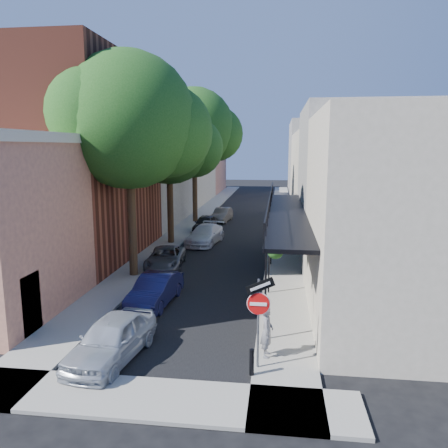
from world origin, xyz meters
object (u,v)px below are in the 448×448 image
(parked_car_d, at_px, (205,235))
(parked_car_f, at_px, (222,215))
(parked_car_b, at_px, (155,290))
(parked_car_c, at_px, (166,258))
(oak_near, at_px, (138,124))
(oak_mid, at_px, (175,142))
(sign_post, at_px, (259,307))
(oak_far, at_px, (200,129))
(parked_car_a, at_px, (112,339))
(pedestrian, at_px, (267,332))
(bollard, at_px, (252,362))
(parked_car_e, at_px, (205,224))

(parked_car_d, height_order, parked_car_f, parked_car_d)
(parked_car_b, height_order, parked_car_c, parked_car_b)
(oak_near, height_order, oak_mid, oak_near)
(sign_post, distance_m, oak_far, 27.80)
(parked_car_a, xyz_separation_m, parked_car_d, (0.10, 17.12, -0.03))
(oak_far, relative_size, parked_car_c, 2.87)
(parked_car_a, xyz_separation_m, pedestrian, (4.90, 0.62, 0.25))
(oak_far, xyz_separation_m, pedestrian, (6.75, -25.52, -7.31))
(oak_mid, xyz_separation_m, parked_car_a, (1.91, -17.10, -6.36))
(oak_near, bearing_deg, parked_car_d, 76.17)
(oak_mid, height_order, oak_far, oak_far)
(bollard, height_order, parked_car_a, parked_car_a)
(oak_near, distance_m, parked_car_a, 11.77)
(parked_car_a, height_order, parked_car_f, parked_car_a)
(oak_near, xyz_separation_m, parked_car_f, (1.94, 17.42, -7.26))
(parked_car_d, bearing_deg, parked_car_e, 107.18)
(parked_car_c, height_order, parked_car_f, parked_car_f)
(bollard, distance_m, oak_mid, 19.96)
(oak_near, xyz_separation_m, parked_car_c, (0.80, 1.60, -7.30))
(oak_mid, height_order, parked_car_f, oak_mid)
(oak_far, xyz_separation_m, parked_car_f, (1.93, 0.42, -7.64))
(parked_car_f, relative_size, pedestrian, 2.26)
(parked_car_e, relative_size, parked_car_f, 1.03)
(oak_mid, distance_m, parked_car_e, 7.95)
(oak_near, xyz_separation_m, parked_car_a, (1.86, -9.13, -7.18))
(parked_car_b, relative_size, parked_car_c, 0.96)
(oak_near, height_order, parked_car_d, oak_near)
(parked_car_a, bearing_deg, parked_car_b, 97.31)
(bollard, distance_m, pedestrian, 1.38)
(oak_near, distance_m, parked_car_c, 7.52)
(oak_near, bearing_deg, parked_car_b, -65.89)
(parked_car_c, xyz_separation_m, parked_car_e, (0.42, 10.92, 0.08))
(oak_near, bearing_deg, sign_post, -54.91)
(parked_car_e, bearing_deg, parked_car_b, -84.98)
(parked_car_d, distance_m, parked_car_f, 9.43)
(oak_near, height_order, pedestrian, oak_near)
(parked_car_c, distance_m, parked_car_f, 15.86)
(parked_car_e, height_order, pedestrian, pedestrian)
(oak_mid, height_order, pedestrian, oak_mid)
(parked_car_c, bearing_deg, bollard, -69.10)
(oak_near, height_order, oak_far, oak_far)
(oak_mid, bearing_deg, oak_far, 89.59)
(parked_car_a, xyz_separation_m, parked_car_c, (-1.06, 10.73, -0.12))
(oak_near, bearing_deg, oak_far, 89.96)
(parked_car_b, distance_m, parked_car_c, 5.83)
(bollard, height_order, oak_near, oak_near)
(bollard, distance_m, parked_car_c, 12.65)
(sign_post, distance_m, parked_car_b, 7.10)
(pedestrian, bearing_deg, parked_car_d, 19.83)
(oak_near, bearing_deg, parked_car_f, 83.65)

